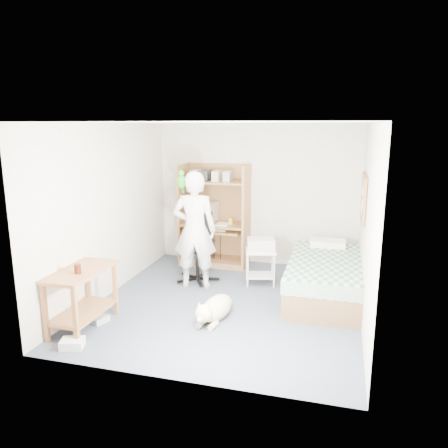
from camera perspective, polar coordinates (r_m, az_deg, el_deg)
name	(u,v)px	position (r m, az deg, el deg)	size (l,w,h in m)	color
floor	(228,303)	(6.30, 0.56, -10.27)	(4.00, 4.00, 0.00)	#424B59
wall_back	(257,195)	(7.85, 4.29, 3.81)	(3.60, 0.02, 2.50)	beige
wall_right	(367,225)	(5.75, 18.22, -0.09)	(0.02, 4.00, 2.50)	beige
wall_left	(110,210)	(6.60, -14.71, 1.73)	(0.02, 4.00, 2.50)	beige
ceiling	(229,123)	(5.80, 0.62, 13.10)	(3.60, 4.00, 0.02)	white
computer_hutch	(215,219)	(7.84, -1.16, 0.64)	(1.20, 0.63, 1.80)	brown
bed	(325,278)	(6.60, 13.03, -6.85)	(1.02, 2.02, 0.66)	brown
side_desk	(82,290)	(5.69, -18.08, -8.16)	(0.50, 1.00, 0.75)	brown
corkboard	(363,198)	(6.60, 17.74, 3.30)	(0.04, 0.94, 0.66)	olive
office_chair	(198,257)	(7.10, -3.42, -4.27)	(0.61, 0.61, 1.09)	black
person	(195,230)	(6.66, -3.85, -0.80)	(0.66, 0.43, 1.81)	white
parrot	(182,180)	(6.61, -5.54, 5.68)	(0.13, 0.23, 0.37)	#148D18
dog	(215,309)	(5.73, -1.20, -10.98)	(0.41, 0.97, 0.36)	beige
printer_cart	(260,261)	(6.93, 4.78, -4.88)	(0.54, 0.48, 0.56)	white
printer	(261,244)	(6.85, 4.82, -2.66)	(0.42, 0.32, 0.18)	beige
crt_monitor	(205,212)	(7.87, -2.50, 1.64)	(0.42, 0.44, 0.36)	beige
keyboard	(214,229)	(7.71, -1.28, -0.70)	(0.45, 0.16, 0.03)	beige
pencil_cup	(231,221)	(7.67, 0.87, 0.38)	(0.08, 0.08, 0.12)	gold
drink_glass	(78,269)	(5.47, -18.58, -5.55)	(0.08, 0.08, 0.12)	#3D1609
floor_box_a	(72,344)	(5.41, -19.21, -14.53)	(0.25, 0.20, 0.10)	white
floor_box_b	(99,319)	(5.94, -16.02, -11.87)	(0.18, 0.22, 0.08)	#ACACA7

